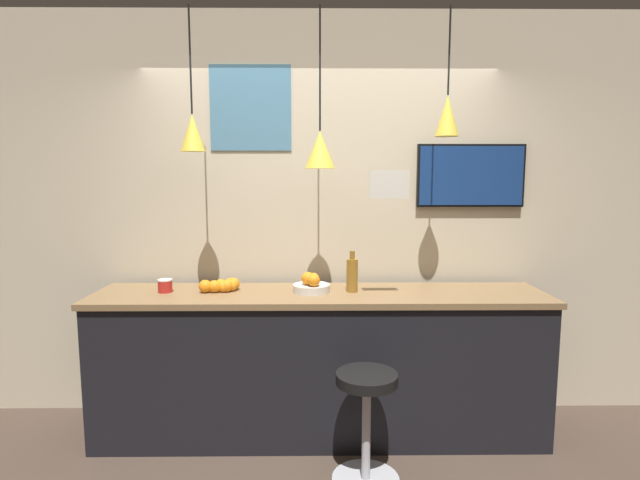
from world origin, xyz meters
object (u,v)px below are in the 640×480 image
Objects in this scene: mounted_tv at (471,176)px; spread_jar at (165,286)px; juice_bottle at (352,274)px; fruit_bowl at (311,285)px; bar_stool at (366,409)px.

spread_jar is at bearing -170.72° from mounted_tv.
juice_bottle is 0.36× the size of mounted_tv.
spread_jar is (-1.24, 0.00, -0.07)m from juice_bottle.
fruit_bowl is 0.32× the size of mounted_tv.
bar_stool is at bearing -132.23° from mounted_tv.
spread_jar reaches higher than bar_stool.
bar_stool is 0.84× the size of mounted_tv.
spread_jar is (-1.28, 0.57, 0.59)m from bar_stool.
fruit_bowl is 0.97m from spread_jar.
fruit_bowl is at bearing -178.56° from juice_bottle.
fruit_bowl is 0.90× the size of juice_bottle.
mounted_tv reaches higher than juice_bottle.
bar_stool is 0.88m from juice_bottle.
mounted_tv is (0.87, 0.35, 0.65)m from juice_bottle.
juice_bottle is at bearing -158.41° from mounted_tv.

